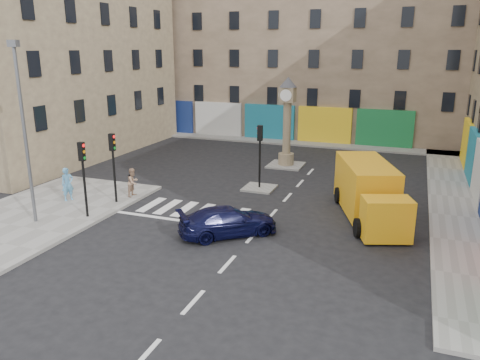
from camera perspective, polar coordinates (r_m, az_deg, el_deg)
The scene contains 17 objects.
ground at distance 20.18m, azimuth 0.60°, elevation -7.91°, with size 120.00×120.00×0.00m, color black.
sidewalk_left at distance 24.50m, azimuth -26.24°, elevation -5.05°, with size 7.00×16.00×0.15m, color gray.
sidewalk_right at distance 28.62m, azimuth 24.53°, elevation -1.96°, with size 2.60×30.00×0.15m, color gray.
sidewalk_far at distance 41.66m, azimuth 5.92°, elevation 4.63°, with size 32.00×2.40×0.15m, color gray.
island_near at distance 27.88m, azimuth 2.38°, elevation -0.98°, with size 1.80×1.80×0.12m, color gray.
island_far at distance 33.43m, azimuth 5.61°, elevation 1.82°, with size 2.40×2.40×0.12m, color gray.
building_far at distance 46.51m, azimuth 8.14°, elevation 16.17°, with size 32.00×10.00×17.00m, color gray.
building_left at distance 38.76m, azimuth -20.78°, elevation 13.94°, with size 8.00×20.00×15.00m, color #9D8A67.
traffic_light_left_near at distance 23.49m, azimuth -18.59°, elevation 1.45°, with size 0.28×0.22×3.70m.
traffic_light_left_far at distance 25.34m, azimuth -15.22°, elevation 2.74°, with size 0.28×0.22×3.70m.
traffic_light_island at distance 27.25m, azimuth 2.44°, elevation 4.12°, with size 0.28×0.22×3.70m.
lamp_post at distance 23.34m, azimuth -24.87°, elevation 6.17°, with size 0.50×0.25×8.30m.
clock_pillar at distance 32.76m, azimuth 5.78°, elevation 7.74°, with size 1.20×1.20×6.10m.
navy_sedan at distance 20.98m, azimuth -1.46°, elevation -5.05°, with size 1.81×4.45×1.29m, color black.
yellow_van at distance 23.95m, azimuth 15.41°, elevation -1.33°, with size 4.37×7.43×2.59m.
pedestrian_blue at distance 26.80m, azimuth -20.28°, elevation -0.47°, with size 0.66×0.43×1.80m, color #5EA6D7.
pedestrian_tan at distance 26.55m, azimuth -12.91°, elevation -0.26°, with size 0.77×0.60×1.58m, color tan.
Camera 1 is at (6.30, -17.36, 8.14)m, focal length 35.00 mm.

